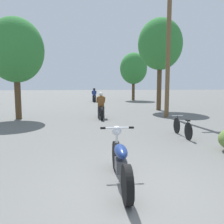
# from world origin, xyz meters

# --- Properties ---
(ground_plane) EXTENTS (120.00, 120.00, 0.00)m
(ground_plane) POSITION_xyz_m (0.00, 0.00, 0.00)
(ground_plane) COLOR #60605E
(utility_pole) EXTENTS (1.10, 0.24, 7.17)m
(utility_pole) POSITION_xyz_m (3.45, 9.00, 3.68)
(utility_pole) COLOR brown
(utility_pole) RESTS_ON ground
(roadside_tree_right_near) EXTENTS (3.07, 2.76, 6.35)m
(roadside_tree_right_near) POSITION_xyz_m (4.03, 12.45, 4.55)
(roadside_tree_right_near) COLOR #513A23
(roadside_tree_right_near) RESTS_ON ground
(roadside_tree_right_far) EXTENTS (2.97, 2.67, 5.21)m
(roadside_tree_right_far) POSITION_xyz_m (4.01, 22.08, 3.48)
(roadside_tree_right_far) COLOR #513A23
(roadside_tree_right_far) RESTS_ON ground
(roadside_tree_left) EXTENTS (2.92, 2.63, 5.30)m
(roadside_tree_left) POSITION_xyz_m (-4.67, 9.10, 3.60)
(roadside_tree_left) COLOR #513A23
(roadside_tree_left) RESTS_ON ground
(motorcycle_foreground) EXTENTS (0.72, 2.18, 1.01)m
(motorcycle_foreground) POSITION_xyz_m (-0.32, 0.45, 0.44)
(motorcycle_foreground) COLOR black
(motorcycle_foreground) RESTS_ON ground
(motorcycle_rider_lead) EXTENTS (0.50, 2.16, 1.42)m
(motorcycle_rider_lead) POSITION_xyz_m (-0.25, 8.98, 0.53)
(motorcycle_rider_lead) COLOR black
(motorcycle_rider_lead) RESTS_ON ground
(motorcycle_rider_far) EXTENTS (0.50, 2.03, 1.41)m
(motorcycle_rider_far) POSITION_xyz_m (-0.36, 20.45, 0.54)
(motorcycle_rider_far) COLOR black
(motorcycle_rider_far) RESTS_ON ground
(bicycle_parked) EXTENTS (0.44, 1.68, 0.71)m
(bicycle_parked) POSITION_xyz_m (2.43, 4.19, 0.33)
(bicycle_parked) COLOR black
(bicycle_parked) RESTS_ON ground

